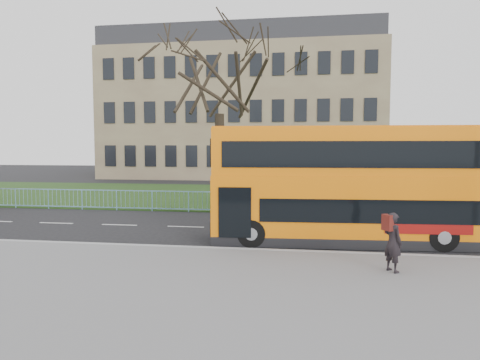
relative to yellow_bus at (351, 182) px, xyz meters
name	(u,v)px	position (x,y,z in m)	size (l,w,h in m)	color
ground	(247,242)	(-3.64, -0.38, -2.18)	(120.00, 120.00, 0.00)	black
pavement	(204,311)	(-3.64, -7.13, -2.12)	(80.00, 10.50, 0.12)	slate
kerb	(241,250)	(-3.64, -1.93, -2.11)	(80.00, 0.20, 0.14)	#97989A
grass_verge	(275,196)	(-3.64, 13.92, -2.14)	(80.00, 15.40, 0.08)	#1E3814
guard_railing	(264,203)	(-3.64, 6.22, -1.63)	(40.00, 0.12, 1.10)	#73AACD
bare_tree	(219,97)	(-6.64, 9.62, 4.21)	(8.83, 8.83, 12.61)	black
civic_building	(244,116)	(-8.64, 34.62, 4.82)	(30.00, 15.00, 14.00)	#7B654E
yellow_bus	(351,182)	(0.00, 0.00, 0.00)	(9.79, 2.83, 4.06)	orange
pedestrian	(393,242)	(0.69, -3.87, -1.27)	(0.58, 0.38, 1.58)	black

